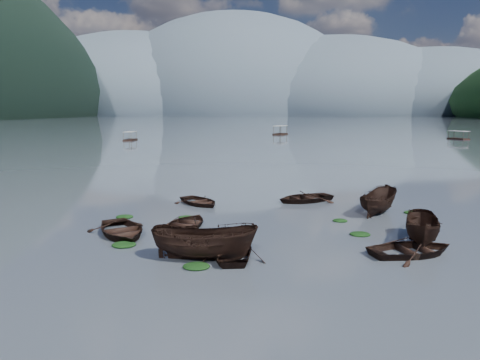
# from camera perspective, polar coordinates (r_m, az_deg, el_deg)

# --- Properties ---
(ground_plane) EXTENTS (2400.00, 2400.00, 0.00)m
(ground_plane) POSITION_cam_1_polar(r_m,az_deg,el_deg) (18.12, -2.12, -12.32)
(ground_plane) COLOR #484F5A
(haze_mtn_a) EXTENTS (520.00, 520.00, 280.00)m
(haze_mtn_a) POSITION_cam_1_polar(r_m,az_deg,el_deg) (953.41, -12.94, 8.45)
(haze_mtn_a) COLOR #475666
(haze_mtn_a) RESTS_ON ground
(haze_mtn_b) EXTENTS (520.00, 520.00, 340.00)m
(haze_mtn_b) POSITION_cam_1_polar(r_m,az_deg,el_deg) (918.89, -0.72, 8.66)
(haze_mtn_b) COLOR #475666
(haze_mtn_b) RESTS_ON ground
(haze_mtn_c) EXTENTS (520.00, 520.00, 260.00)m
(haze_mtn_c) POSITION_cam_1_polar(r_m,az_deg,el_deg) (927.21, 11.84, 8.47)
(haze_mtn_c) COLOR #475666
(haze_mtn_c) RESTS_ON ground
(haze_mtn_d) EXTENTS (520.00, 520.00, 220.00)m
(haze_mtn_d) POSITION_cam_1_polar(r_m,az_deg,el_deg) (970.55, 22.51, 8.00)
(haze_mtn_d) COLOR #475666
(haze_mtn_d) RESTS_ON ground
(rowboat_0) EXTENTS (5.14, 5.58, 0.94)m
(rowboat_0) POSITION_cam_1_polar(r_m,az_deg,el_deg) (24.24, -15.50, -7.08)
(rowboat_0) COLOR black
(rowboat_0) RESTS_ON ground
(rowboat_1) EXTENTS (3.76, 4.55, 0.82)m
(rowboat_1) POSITION_cam_1_polar(r_m,az_deg,el_deg) (25.09, -7.14, -6.27)
(rowboat_1) COLOR black
(rowboat_1) RESTS_ON ground
(rowboat_2) EXTENTS (4.99, 2.14, 1.89)m
(rowboat_2) POSITION_cam_1_polar(r_m,az_deg,el_deg) (19.75, -4.78, -10.50)
(rowboat_2) COLOR black
(rowboat_2) RESTS_ON ground
(rowboat_3) EXTENTS (3.51, 4.56, 0.87)m
(rowboat_3) POSITION_cam_1_polar(r_m,az_deg,el_deg) (20.43, -1.14, -9.79)
(rowboat_3) COLOR black
(rowboat_3) RESTS_ON ground
(rowboat_4) EXTENTS (4.91, 4.12, 0.87)m
(rowboat_4) POSITION_cam_1_polar(r_m,az_deg,el_deg) (21.88, 21.95, -9.18)
(rowboat_4) COLOR black
(rowboat_4) RESTS_ON ground
(rowboat_5) EXTENTS (2.92, 4.71, 1.70)m
(rowboat_5) POSITION_cam_1_polar(r_m,az_deg,el_deg) (23.96, 23.10, -7.68)
(rowboat_5) COLOR black
(rowboat_5) RESTS_ON ground
(rowboat_6) EXTENTS (4.65, 4.76, 0.81)m
(rowboat_6) POSITION_cam_1_polar(r_m,az_deg,el_deg) (31.09, -5.45, -3.24)
(rowboat_6) COLOR black
(rowboat_6) RESTS_ON ground
(rowboat_7) EXTENTS (5.43, 4.92, 0.92)m
(rowboat_7) POSITION_cam_1_polar(r_m,az_deg,el_deg) (32.34, 8.62, -2.82)
(rowboat_7) COLOR black
(rowboat_7) RESTS_ON ground
(rowboat_8) EXTENTS (3.96, 4.87, 1.80)m
(rowboat_8) POSITION_cam_1_polar(r_m,az_deg,el_deg) (29.77, 17.84, -4.19)
(rowboat_8) COLOR black
(rowboat_8) RESTS_ON ground
(weed_clump_0) EXTENTS (1.21, 0.99, 0.26)m
(weed_clump_0) POSITION_cam_1_polar(r_m,az_deg,el_deg) (22.29, -15.21, -8.50)
(weed_clump_0) COLOR black
(weed_clump_0) RESTS_ON ground
(weed_clump_1) EXTENTS (0.92, 0.73, 0.20)m
(weed_clump_1) POSITION_cam_1_polar(r_m,az_deg,el_deg) (22.20, -8.68, -8.34)
(weed_clump_1) COLOR black
(weed_clump_1) RESTS_ON ground
(weed_clump_2) EXTENTS (1.18, 0.94, 0.25)m
(weed_clump_2) POSITION_cam_1_polar(r_m,az_deg,el_deg) (18.79, -5.84, -11.56)
(weed_clump_2) COLOR black
(weed_clump_2) RESTS_ON ground
(weed_clump_3) EXTENTS (0.90, 0.76, 0.20)m
(weed_clump_3) POSITION_cam_1_polar(r_m,az_deg,el_deg) (26.92, 13.20, -5.38)
(weed_clump_3) COLOR black
(weed_clump_3) RESTS_ON ground
(weed_clump_4) EXTENTS (1.12, 0.89, 0.23)m
(weed_clump_4) POSITION_cam_1_polar(r_m,az_deg,el_deg) (24.22, 15.70, -7.10)
(weed_clump_4) COLOR black
(weed_clump_4) RESTS_ON ground
(weed_clump_5) EXTENTS (1.10, 0.89, 0.23)m
(weed_clump_5) POSITION_cam_1_polar(r_m,az_deg,el_deg) (28.05, -15.13, -4.87)
(weed_clump_5) COLOR black
(weed_clump_5) RESTS_ON ground
(weed_clump_6) EXTENTS (1.02, 0.85, 0.21)m
(weed_clump_6) POSITION_cam_1_polar(r_m,az_deg,el_deg) (27.18, -7.15, -5.06)
(weed_clump_6) COLOR black
(weed_clump_6) RESTS_ON ground
(weed_clump_7) EXTENTS (1.04, 0.83, 0.23)m
(weed_clump_7) POSITION_cam_1_polar(r_m,az_deg,el_deg) (30.40, 21.93, -4.15)
(weed_clump_7) COLOR black
(weed_clump_7) RESTS_ON ground
(pontoon_left) EXTENTS (2.30, 5.22, 1.98)m
(pontoon_left) POSITION_cam_1_polar(r_m,az_deg,el_deg) (103.59, -14.42, 5.13)
(pontoon_left) COLOR black
(pontoon_left) RESTS_ON ground
(pontoon_centre) EXTENTS (4.82, 7.06, 2.50)m
(pontoon_centre) POSITION_cam_1_polar(r_m,az_deg,el_deg) (126.75, 5.39, 6.05)
(pontoon_centre) COLOR black
(pontoon_centre) RESTS_ON ground
(pontoon_right) EXTENTS (3.90, 5.54, 1.96)m
(pontoon_right) POSITION_cam_1_polar(r_m,az_deg,el_deg) (117.00, 27.09, 4.85)
(pontoon_right) COLOR black
(pontoon_right) RESTS_ON ground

